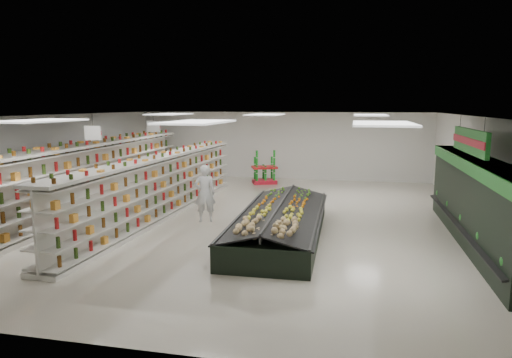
% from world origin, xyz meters
% --- Properties ---
extents(floor, '(16.00, 16.00, 0.00)m').
position_xyz_m(floor, '(0.00, 0.00, 0.00)').
color(floor, beige).
rests_on(floor, ground).
extents(ceiling, '(14.00, 16.00, 0.02)m').
position_xyz_m(ceiling, '(0.00, 0.00, 3.20)').
color(ceiling, white).
rests_on(ceiling, wall_back).
extents(wall_back, '(14.00, 0.02, 3.20)m').
position_xyz_m(wall_back, '(0.00, 8.00, 1.60)').
color(wall_back, silver).
rests_on(wall_back, floor).
extents(wall_front, '(14.00, 0.02, 3.20)m').
position_xyz_m(wall_front, '(0.00, -8.00, 1.60)').
color(wall_front, silver).
rests_on(wall_front, floor).
extents(wall_left, '(0.02, 16.00, 3.20)m').
position_xyz_m(wall_left, '(-7.00, 0.00, 1.60)').
color(wall_left, silver).
rests_on(wall_left, floor).
extents(wall_right, '(0.02, 16.00, 3.20)m').
position_xyz_m(wall_right, '(7.00, 0.00, 1.60)').
color(wall_right, silver).
rests_on(wall_right, floor).
extents(produce_wall_case, '(0.93, 8.00, 2.20)m').
position_xyz_m(produce_wall_case, '(6.53, -1.50, 1.24)').
color(produce_wall_case, black).
rests_on(produce_wall_case, floor).
extents(aisle_sign_near, '(0.52, 0.06, 0.75)m').
position_xyz_m(aisle_sign_near, '(-3.80, -2.00, 2.75)').
color(aisle_sign_near, white).
rests_on(aisle_sign_near, ceiling).
extents(aisle_sign_far, '(0.52, 0.06, 0.75)m').
position_xyz_m(aisle_sign_far, '(-3.80, 2.00, 2.75)').
color(aisle_sign_far, white).
rests_on(aisle_sign_far, ceiling).
extents(hortifruti_banner, '(0.12, 3.20, 0.95)m').
position_xyz_m(hortifruti_banner, '(6.25, -1.50, 2.65)').
color(hortifruti_banner, '#207827').
rests_on(hortifruti_banner, ceiling).
extents(gondola_left, '(1.29, 13.14, 2.27)m').
position_xyz_m(gondola_left, '(-5.24, 0.02, 1.04)').
color(gondola_left, silver).
rests_on(gondola_left, floor).
extents(gondola_center, '(1.26, 11.31, 1.96)m').
position_xyz_m(gondola_center, '(-2.56, -0.35, 0.90)').
color(gondola_center, silver).
rests_on(gondola_center, floor).
extents(produce_island, '(2.35, 6.21, 0.92)m').
position_xyz_m(produce_island, '(1.56, -1.79, 0.42)').
color(produce_island, black).
rests_on(produce_island, floor).
extents(soda_endcap, '(1.30, 1.10, 1.40)m').
position_xyz_m(soda_endcap, '(-0.49, 6.40, 0.68)').
color(soda_endcap, red).
rests_on(soda_endcap, floor).
extents(shopper_main, '(0.75, 0.62, 1.76)m').
position_xyz_m(shopper_main, '(-0.95, -0.70, 0.88)').
color(shopper_main, silver).
rests_on(shopper_main, floor).
extents(shopper_background, '(0.65, 0.92, 1.75)m').
position_xyz_m(shopper_background, '(-4.01, 3.29, 0.87)').
color(shopper_background, '#9D8260').
rests_on(shopper_background, floor).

